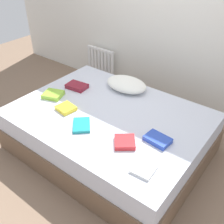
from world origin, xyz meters
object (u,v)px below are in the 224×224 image
textbook_maroon (77,86)px  textbook_teal (82,125)px  textbook_blue (158,139)px  radiator (101,63)px  textbook_lime (53,95)px  textbook_red (125,142)px  bed (109,132)px  pillow (126,84)px  textbook_white (143,169)px  textbook_yellow (66,108)px

textbook_maroon → textbook_teal: bearing=-49.3°
textbook_blue → radiator: bearing=148.9°
textbook_lime → textbook_red: bearing=-28.4°
textbook_maroon → bed: bearing=-22.1°
textbook_teal → pillow: bearing=142.6°
textbook_white → textbook_yellow: bearing=164.2°
textbook_lime → textbook_white: size_ratio=1.18×
bed → textbook_teal: bearing=-100.5°
textbook_lime → pillow: bearing=29.3°
bed → pillow: bearing=105.7°
textbook_lime → textbook_red: textbook_lime is taller
textbook_lime → textbook_red: (1.12, -0.16, -0.00)m
textbook_blue → textbook_red: size_ratio=1.23×
textbook_lime → bed: bearing=-9.2°
textbook_yellow → textbook_lime: (-0.32, 0.10, 0.00)m
textbook_yellow → textbook_teal: 0.35m
radiator → textbook_red: (1.53, -1.50, 0.18)m
textbook_lime → textbook_blue: size_ratio=0.92×
textbook_yellow → textbook_white: (1.10, -0.23, -0.01)m
textbook_red → textbook_teal: textbook_red is taller
textbook_teal → bed: bearing=126.7°
bed → pillow: (-0.15, 0.52, 0.32)m
textbook_white → textbook_red: bearing=147.0°
radiator → textbook_lime: bearing=-72.9°
textbook_white → textbook_lime: bearing=162.7°
textbook_red → bed: bearing=105.6°
textbook_blue → textbook_teal: (-0.69, -0.26, -0.01)m
radiator → textbook_teal: (1.05, -1.55, 0.18)m
bed → textbook_white: 0.89m
textbook_teal → textbook_maroon: 0.77m
bed → textbook_maroon: 0.71m
textbook_teal → textbook_white: textbook_teal is taller
textbook_blue → textbook_teal: textbook_blue is taller
textbook_yellow → textbook_blue: size_ratio=0.81×
radiator → textbook_white: size_ratio=2.91×
bed → textbook_maroon: size_ratio=8.24×
pillow → textbook_yellow: (-0.25, -0.76, -0.05)m
bed → textbook_lime: bearing=-169.1°
textbook_yellow → textbook_blue: bearing=17.3°
bed → textbook_blue: bearing=-8.2°
textbook_red → textbook_white: textbook_red is taller
textbook_lime → textbook_white: textbook_lime is taller
bed → textbook_red: textbook_red is taller
textbook_teal → radiator: bearing=171.4°
radiator → textbook_yellow: (0.73, -1.44, 0.18)m
pillow → textbook_teal: 0.87m
textbook_yellow → textbook_white: 1.13m
textbook_teal → textbook_yellow: bearing=-151.4°
textbook_teal → textbook_blue: bearing=67.6°
pillow → textbook_blue: size_ratio=2.28×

